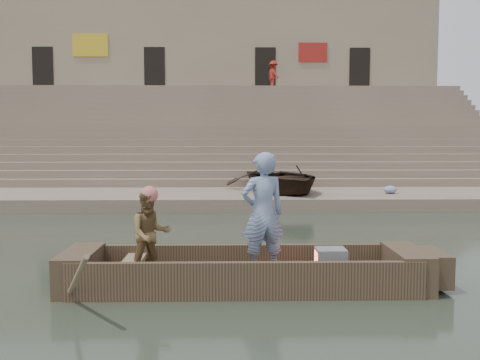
{
  "coord_description": "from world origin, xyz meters",
  "views": [
    {
      "loc": [
        2.71,
        -10.31,
        2.38
      ],
      "look_at": [
        2.95,
        1.37,
        1.4
      ],
      "focal_mm": 40.07,
      "sensor_mm": 36.0,
      "label": 1
    }
  ],
  "objects_px": {
    "main_rowboat": "(244,281)",
    "pedestrian": "(273,75)",
    "standing_man": "(263,213)",
    "rowing_man": "(150,234)",
    "television": "(330,261)",
    "beached_rowboat": "(281,178)"
  },
  "relations": [
    {
      "from": "main_rowboat",
      "to": "pedestrian",
      "type": "distance_m",
      "value": 25.33
    },
    {
      "from": "standing_man",
      "to": "rowing_man",
      "type": "xyz_separation_m",
      "value": [
        -1.73,
        -0.16,
        -0.29
      ]
    },
    {
      "from": "standing_man",
      "to": "television",
      "type": "xyz_separation_m",
      "value": [
        1.05,
        -0.04,
        -0.75
      ]
    },
    {
      "from": "television",
      "to": "standing_man",
      "type": "bearing_deg",
      "value": 177.91
    },
    {
      "from": "beached_rowboat",
      "to": "pedestrian",
      "type": "bearing_deg",
      "value": 72.75
    },
    {
      "from": "main_rowboat",
      "to": "beached_rowboat",
      "type": "bearing_deg",
      "value": 81.39
    },
    {
      "from": "beached_rowboat",
      "to": "main_rowboat",
      "type": "bearing_deg",
      "value": -112.39
    },
    {
      "from": "standing_man",
      "to": "beached_rowboat",
      "type": "height_order",
      "value": "standing_man"
    },
    {
      "from": "rowing_man",
      "to": "television",
      "type": "xyz_separation_m",
      "value": [
        2.77,
        0.12,
        -0.46
      ]
    },
    {
      "from": "main_rowboat",
      "to": "standing_man",
      "type": "xyz_separation_m",
      "value": [
        0.29,
        0.04,
        1.06
      ]
    },
    {
      "from": "rowing_man",
      "to": "pedestrian",
      "type": "xyz_separation_m",
      "value": [
        3.87,
        24.63,
        5.14
      ]
    },
    {
      "from": "pedestrian",
      "to": "rowing_man",
      "type": "bearing_deg",
      "value": 147.36
    },
    {
      "from": "main_rowboat",
      "to": "standing_man",
      "type": "bearing_deg",
      "value": 7.61
    },
    {
      "from": "standing_man",
      "to": "television",
      "type": "bearing_deg",
      "value": 162.79
    },
    {
      "from": "standing_man",
      "to": "pedestrian",
      "type": "relative_size",
      "value": 1.15
    },
    {
      "from": "main_rowboat",
      "to": "rowing_man",
      "type": "distance_m",
      "value": 1.64
    },
    {
      "from": "rowing_man",
      "to": "pedestrian",
      "type": "bearing_deg",
      "value": 59.44
    },
    {
      "from": "television",
      "to": "pedestrian",
      "type": "xyz_separation_m",
      "value": [
        1.1,
        24.51,
        5.61
      ]
    },
    {
      "from": "rowing_man",
      "to": "beached_rowboat",
      "type": "distance_m",
      "value": 10.97
    },
    {
      "from": "rowing_man",
      "to": "pedestrian",
      "type": "height_order",
      "value": "pedestrian"
    },
    {
      "from": "television",
      "to": "pedestrian",
      "type": "height_order",
      "value": "pedestrian"
    },
    {
      "from": "standing_man",
      "to": "rowing_man",
      "type": "relative_size",
      "value": 1.43
    }
  ]
}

